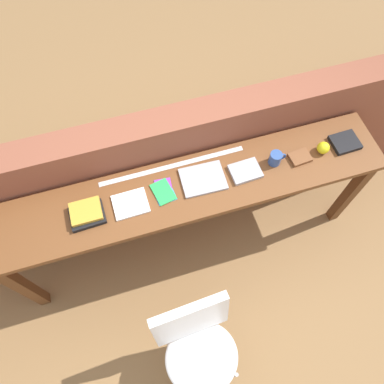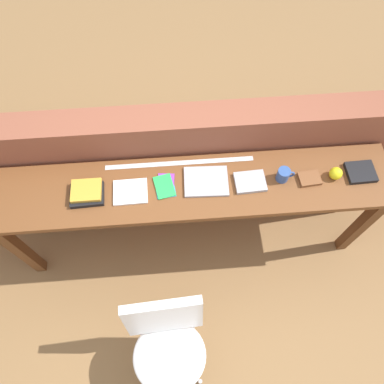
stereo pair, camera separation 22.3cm
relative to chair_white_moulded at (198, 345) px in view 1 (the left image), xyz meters
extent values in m
plane|color=olive|center=(0.20, 0.54, -0.53)|extent=(40.00, 40.00, 0.00)
cube|color=brown|center=(0.20, 1.18, 0.04)|extent=(6.00, 0.20, 1.14)
cube|color=brown|center=(0.20, 0.84, 0.33)|extent=(2.50, 0.44, 0.04)
cube|color=#5B341A|center=(-0.99, 0.68, -0.11)|extent=(0.07, 0.07, 0.84)
cube|color=#5B341A|center=(1.39, 0.68, -0.11)|extent=(0.07, 0.07, 0.84)
cube|color=#5B341A|center=(-0.99, 1.00, -0.11)|extent=(0.07, 0.07, 0.84)
cube|color=#5B341A|center=(1.39, 1.00, -0.11)|extent=(0.07, 0.07, 0.84)
ellipsoid|color=white|center=(0.00, -0.07, -0.08)|extent=(0.46, 0.44, 0.08)
cube|color=white|center=(-0.01, 0.12, 0.16)|extent=(0.45, 0.13, 0.40)
cylinder|color=#B2B2B7|center=(0.18, -0.22, -0.32)|extent=(0.02, 0.02, 0.41)
cylinder|color=#B2B2B7|center=(-0.17, 0.08, -0.32)|extent=(0.02, 0.02, 0.41)
cylinder|color=#B2B2B7|center=(0.16, 0.10, -0.32)|extent=(0.02, 0.02, 0.41)
cube|color=black|center=(-0.42, 0.82, 0.37)|extent=(0.20, 0.16, 0.03)
cube|color=gold|center=(-0.42, 0.84, 0.39)|extent=(0.18, 0.15, 0.02)
cube|color=white|center=(-0.17, 0.83, 0.36)|extent=(0.21, 0.17, 0.01)
cube|color=#3399D8|center=(0.04, 0.85, 0.35)|extent=(0.13, 0.17, 0.00)
cube|color=purple|center=(0.05, 0.87, 0.36)|extent=(0.11, 0.15, 0.00)
cube|color=green|center=(0.04, 0.85, 0.36)|extent=(0.14, 0.18, 0.00)
cube|color=#9E9EA3|center=(0.30, 0.86, 0.36)|extent=(0.27, 0.22, 0.02)
cube|color=#9E9EA3|center=(0.56, 0.84, 0.37)|extent=(0.19, 0.15, 0.02)
cylinder|color=#2D4C8C|center=(0.76, 0.85, 0.40)|extent=(0.08, 0.08, 0.09)
torus|color=#2D4C8C|center=(0.81, 0.85, 0.40)|extent=(0.06, 0.01, 0.06)
cube|color=brown|center=(0.93, 0.83, 0.37)|extent=(0.14, 0.11, 0.02)
sphere|color=yellow|center=(1.08, 0.84, 0.39)|extent=(0.08, 0.08, 0.08)
cube|color=black|center=(1.25, 0.85, 0.37)|extent=(0.18, 0.15, 0.03)
cube|color=silver|center=(0.14, 1.01, 0.35)|extent=(0.93, 0.03, 0.00)
camera|label=1|loc=(-0.09, -0.19, 2.36)|focal=35.00mm
camera|label=2|loc=(0.13, -0.23, 2.36)|focal=35.00mm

